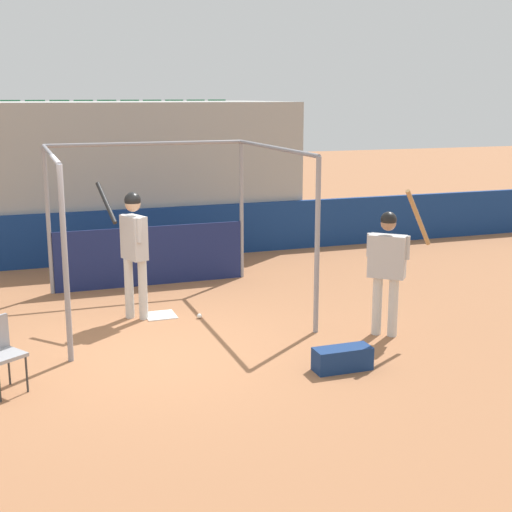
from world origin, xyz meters
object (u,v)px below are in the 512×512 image
player_batter (133,242)px  player_waiting (388,262)px  equipment_bag (342,359)px  baseball (199,316)px

player_batter → player_waiting: size_ratio=0.97×
player_batter → player_waiting: (3.09, -1.89, -0.11)m
equipment_bag → baseball: equipment_bag is taller
equipment_bag → baseball: size_ratio=9.46×
player_batter → baseball: bearing=-131.3°
equipment_bag → baseball: bearing=113.5°
player_batter → equipment_bag: size_ratio=2.84×
equipment_bag → baseball: 2.75m
player_waiting → baseball: bearing=-174.1°
equipment_bag → player_batter: bearing=124.8°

